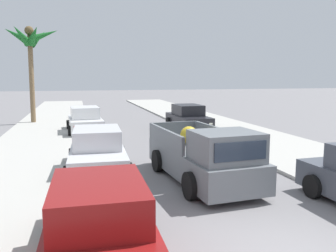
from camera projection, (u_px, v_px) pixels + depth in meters
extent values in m
cube|color=#B2AFA8|center=(43.00, 145.00, 16.47)|extent=(4.69, 60.00, 0.12)
cube|color=#B2AFA8|center=(245.00, 135.00, 19.14)|extent=(4.69, 60.00, 0.12)
cube|color=silver|center=(64.00, 144.00, 16.71)|extent=(0.16, 60.00, 0.10)
cube|color=silver|center=(229.00, 136.00, 18.90)|extent=(0.16, 60.00, 0.10)
cube|color=slate|center=(201.00, 162.00, 10.96)|extent=(2.28, 5.23, 0.80)
cube|color=slate|center=(226.00, 146.00, 9.35)|extent=(1.82, 1.62, 0.80)
cube|color=#283342|center=(213.00, 141.00, 10.06)|extent=(1.38, 0.16, 0.44)
cube|color=#283342|center=(241.00, 151.00, 8.63)|extent=(1.46, 0.17, 0.48)
cube|color=slate|center=(215.00, 135.00, 11.96)|extent=(0.34, 3.30, 0.56)
cube|color=slate|center=(165.00, 138.00, 11.37)|extent=(0.34, 3.30, 0.56)
cube|color=slate|center=(174.00, 129.00, 13.21)|extent=(1.88, 0.24, 0.56)
cube|color=silver|center=(173.00, 150.00, 13.41)|extent=(1.83, 0.25, 0.20)
cylinder|color=black|center=(254.00, 179.00, 9.87)|extent=(0.31, 0.78, 0.76)
cylinder|color=black|center=(191.00, 186.00, 9.24)|extent=(0.31, 0.78, 0.76)
cylinder|color=black|center=(209.00, 157.00, 12.62)|extent=(0.31, 0.78, 0.76)
cylinder|color=black|center=(158.00, 161.00, 11.98)|extent=(0.31, 0.78, 0.76)
cube|color=red|center=(191.00, 142.00, 13.58)|extent=(0.22, 0.06, 0.18)
cube|color=red|center=(155.00, 144.00, 13.10)|extent=(0.22, 0.06, 0.18)
sphere|color=gold|center=(189.00, 135.00, 11.70)|extent=(0.61, 0.61, 0.61)
cylinder|color=black|center=(313.00, 186.00, 9.38)|extent=(0.24, 0.65, 0.64)
cube|color=red|center=(303.00, 167.00, 10.18)|extent=(0.20, 0.05, 0.12)
cube|color=silver|center=(98.00, 158.00, 11.74)|extent=(1.94, 4.27, 0.72)
cube|color=silver|center=(97.00, 138.00, 11.74)|extent=(1.61, 2.17, 0.64)
cube|color=#283342|center=(98.00, 143.00, 10.81)|extent=(1.37, 0.14, 0.52)
cube|color=#283342|center=(97.00, 134.00, 12.68)|extent=(1.34, 0.14, 0.50)
cylinder|color=black|center=(128.00, 173.00, 10.70)|extent=(0.25, 0.65, 0.64)
cylinder|color=black|center=(68.00, 176.00, 10.32)|extent=(0.25, 0.65, 0.64)
cylinder|color=black|center=(121.00, 154.00, 13.22)|extent=(0.25, 0.65, 0.64)
cylinder|color=black|center=(72.00, 157.00, 12.84)|extent=(0.25, 0.65, 0.64)
cube|color=red|center=(113.00, 143.00, 13.90)|extent=(0.20, 0.05, 0.12)
cube|color=white|center=(121.00, 171.00, 9.82)|extent=(0.20, 0.05, 0.10)
cube|color=red|center=(80.00, 144.00, 13.63)|extent=(0.20, 0.05, 0.12)
cube|color=white|center=(76.00, 174.00, 9.56)|extent=(0.20, 0.05, 0.10)
cube|color=black|center=(188.00, 121.00, 21.58)|extent=(1.85, 4.24, 0.72)
cube|color=black|center=(188.00, 110.00, 21.57)|extent=(1.56, 2.13, 0.64)
cube|color=#283342|center=(193.00, 112.00, 20.65)|extent=(1.37, 0.11, 0.52)
cube|color=#283342|center=(183.00, 109.00, 22.50)|extent=(1.34, 0.11, 0.50)
cylinder|color=black|center=(210.00, 127.00, 20.61)|extent=(0.23, 0.64, 0.64)
cylinder|color=black|center=(181.00, 128.00, 20.12)|extent=(0.23, 0.64, 0.64)
cylinder|color=black|center=(195.00, 121.00, 23.09)|extent=(0.23, 0.64, 0.64)
cylinder|color=black|center=(169.00, 122.00, 22.60)|extent=(0.23, 0.64, 0.64)
cube|color=red|center=(187.00, 115.00, 23.74)|extent=(0.20, 0.04, 0.12)
cube|color=white|center=(211.00, 124.00, 19.73)|extent=(0.20, 0.04, 0.10)
cube|color=red|center=(169.00, 116.00, 23.39)|extent=(0.20, 0.04, 0.12)
cube|color=white|center=(190.00, 125.00, 19.39)|extent=(0.20, 0.04, 0.10)
cube|color=silver|center=(85.00, 124.00, 20.25)|extent=(1.97, 4.29, 0.72)
cube|color=silver|center=(85.00, 112.00, 20.06)|extent=(1.63, 2.18, 0.64)
cube|color=#283342|center=(84.00, 111.00, 20.98)|extent=(1.37, 0.15, 0.52)
cube|color=#283342|center=(86.00, 114.00, 19.15)|extent=(1.34, 0.15, 0.50)
cylinder|color=black|center=(68.00, 125.00, 21.23)|extent=(0.25, 0.65, 0.64)
cylinder|color=black|center=(98.00, 124.00, 21.78)|extent=(0.25, 0.65, 0.64)
cylinder|color=black|center=(70.00, 131.00, 18.78)|extent=(0.25, 0.65, 0.64)
cylinder|color=black|center=(104.00, 130.00, 19.33)|extent=(0.25, 0.65, 0.64)
cube|color=red|center=(76.00, 127.00, 18.05)|extent=(0.20, 0.05, 0.12)
cube|color=white|center=(72.00, 119.00, 22.04)|extent=(0.20, 0.05, 0.10)
cube|color=red|center=(100.00, 126.00, 18.44)|extent=(0.20, 0.05, 0.12)
cube|color=white|center=(92.00, 118.00, 22.42)|extent=(0.20, 0.05, 0.10)
cube|color=maroon|center=(100.00, 236.00, 5.97)|extent=(1.87, 4.25, 0.72)
cube|color=maroon|center=(99.00, 200.00, 5.77)|extent=(1.58, 2.14, 0.64)
cube|color=#283342|center=(97.00, 184.00, 6.71)|extent=(1.37, 0.12, 0.52)
cube|color=#283342|center=(101.00, 226.00, 4.84)|extent=(1.34, 0.12, 0.50)
cylinder|color=black|center=(52.00, 223.00, 7.04)|extent=(0.24, 0.65, 0.64)
cylinder|color=black|center=(140.00, 215.00, 7.46)|extent=(0.24, 0.65, 0.64)
cube|color=white|center=(68.00, 195.00, 7.85)|extent=(0.20, 0.05, 0.10)
cube|color=white|center=(123.00, 191.00, 8.13)|extent=(0.20, 0.05, 0.10)
cylinder|color=brown|center=(32.00, 78.00, 24.01)|extent=(0.33, 0.82, 6.38)
cone|color=#196023|center=(44.00, 35.00, 24.02)|extent=(2.08, 0.93, 1.22)
cone|color=#196023|center=(38.00, 38.00, 24.43)|extent=(1.46, 1.75, 1.46)
cone|color=#196023|center=(23.00, 37.00, 24.03)|extent=(1.41, 1.50, 1.38)
cone|color=#196023|center=(16.00, 35.00, 23.54)|extent=(1.83, 0.86, 1.32)
cone|color=#196023|center=(21.00, 35.00, 22.83)|extent=(1.34, 1.73, 1.41)
cone|color=#196023|center=(34.00, 35.00, 23.00)|extent=(1.23, 1.74, 1.41)
sphere|color=brown|center=(29.00, 30.00, 23.56)|extent=(0.59, 0.59, 0.59)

